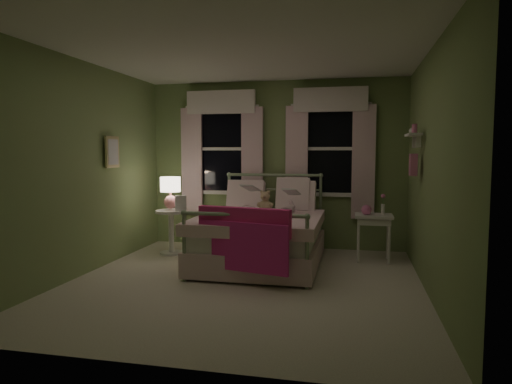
% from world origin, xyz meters
% --- Properties ---
extents(room_shell, '(4.20, 4.20, 4.20)m').
position_xyz_m(room_shell, '(0.00, 0.00, 1.30)').
color(room_shell, white).
rests_on(room_shell, ground).
extents(bed, '(1.58, 2.04, 1.18)m').
position_xyz_m(bed, '(0.03, 0.93, 0.38)').
color(bed, white).
rests_on(bed, ground).
extents(pink_throw, '(1.10, 0.37, 0.71)m').
position_xyz_m(pink_throw, '(0.02, -0.09, 0.61)').
color(pink_throw, '#E92D7E').
rests_on(pink_throw, bed).
extents(child_left, '(0.34, 0.29, 0.79)m').
position_xyz_m(child_left, '(-0.26, 1.36, 0.97)').
color(child_left, '#F7D1DD').
rests_on(child_left, bed).
extents(child_right, '(0.34, 0.27, 0.67)m').
position_xyz_m(child_right, '(0.30, 1.36, 0.91)').
color(child_right, '#F7D1DD').
rests_on(child_right, bed).
extents(book_left, '(0.22, 0.17, 0.26)m').
position_xyz_m(book_left, '(-0.26, 1.11, 0.96)').
color(book_left, beige).
rests_on(book_left, child_left).
extents(book_right, '(0.22, 0.15, 0.26)m').
position_xyz_m(book_right, '(0.30, 1.11, 0.92)').
color(book_right, beige).
rests_on(book_right, child_right).
extents(teddy_bear, '(0.23, 0.19, 0.31)m').
position_xyz_m(teddy_bear, '(0.02, 1.20, 0.79)').
color(teddy_bear, tan).
rests_on(teddy_bear, bed).
extents(nightstand_left, '(0.46, 0.46, 0.65)m').
position_xyz_m(nightstand_left, '(-1.40, 1.25, 0.42)').
color(nightstand_left, white).
rests_on(nightstand_left, ground).
extents(table_lamp, '(0.29, 0.29, 0.47)m').
position_xyz_m(table_lamp, '(-1.40, 1.25, 0.95)').
color(table_lamp, pink).
rests_on(table_lamp, nightstand_left).
extents(book_nightstand, '(0.23, 0.27, 0.02)m').
position_xyz_m(book_nightstand, '(-1.30, 1.17, 0.66)').
color(book_nightstand, beige).
rests_on(book_nightstand, nightstand_left).
extents(nightstand_right, '(0.50, 0.40, 0.64)m').
position_xyz_m(nightstand_right, '(1.49, 1.40, 0.55)').
color(nightstand_right, white).
rests_on(nightstand_right, ground).
extents(pink_toy, '(0.14, 0.20, 0.14)m').
position_xyz_m(pink_toy, '(1.39, 1.40, 0.71)').
color(pink_toy, pink).
rests_on(pink_toy, nightstand_right).
extents(bud_vase, '(0.06, 0.06, 0.28)m').
position_xyz_m(bud_vase, '(1.61, 1.45, 0.79)').
color(bud_vase, white).
rests_on(bud_vase, nightstand_right).
extents(window_left, '(1.34, 0.13, 1.96)m').
position_xyz_m(window_left, '(-0.85, 2.03, 1.62)').
color(window_left, black).
rests_on(window_left, room_shell).
extents(window_right, '(1.34, 0.13, 1.96)m').
position_xyz_m(window_right, '(0.85, 2.03, 1.62)').
color(window_right, black).
rests_on(window_right, room_shell).
extents(wall_shelf, '(0.15, 0.50, 0.60)m').
position_xyz_m(wall_shelf, '(1.90, 0.70, 1.52)').
color(wall_shelf, white).
rests_on(wall_shelf, room_shell).
extents(framed_picture, '(0.03, 0.32, 0.42)m').
position_xyz_m(framed_picture, '(-1.95, 0.60, 1.50)').
color(framed_picture, beige).
rests_on(framed_picture, room_shell).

